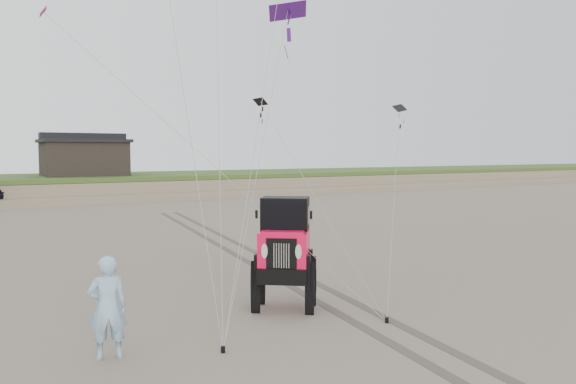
# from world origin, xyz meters

# --- Properties ---
(ground) EXTENTS (160.00, 160.00, 0.00)m
(ground) POSITION_xyz_m (0.00, 0.00, 0.00)
(ground) COLOR #6B6054
(ground) RESTS_ON ground
(dune_ridge) EXTENTS (160.00, 14.25, 1.73)m
(dune_ridge) POSITION_xyz_m (0.00, 37.50, 0.82)
(dune_ridge) COLOR #7A6B54
(dune_ridge) RESTS_ON ground
(cabin) EXTENTS (6.40, 5.40, 3.35)m
(cabin) POSITION_xyz_m (2.00, 37.00, 3.24)
(cabin) COLOR black
(cabin) RESTS_ON dune_ridge
(jeep) EXTENTS (5.23, 5.86, 2.06)m
(jeep) POSITION_xyz_m (-0.29, 1.70, 1.03)
(jeep) COLOR #FD0C41
(jeep) RESTS_ON ground
(man) EXTENTS (0.73, 0.55, 1.83)m
(man) POSITION_xyz_m (-4.49, 0.64, 0.91)
(man) COLOR #85C1CE
(man) RESTS_ON ground
(stake_main) EXTENTS (0.08, 0.08, 0.12)m
(stake_main) POSITION_xyz_m (-2.64, -0.13, 0.06)
(stake_main) COLOR black
(stake_main) RESTS_ON ground
(stake_aux) EXTENTS (0.08, 0.08, 0.12)m
(stake_aux) POSITION_xyz_m (1.07, -0.27, 0.06)
(stake_aux) COLOR black
(stake_aux) RESTS_ON ground
(tire_tracks) EXTENTS (5.22, 29.74, 0.01)m
(tire_tracks) POSITION_xyz_m (2.00, 8.00, 0.00)
(tire_tracks) COLOR #4C443D
(tire_tracks) RESTS_ON ground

